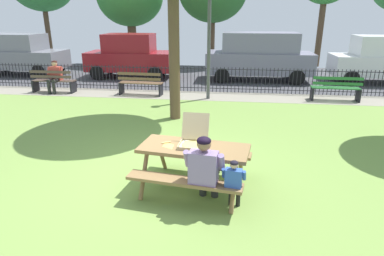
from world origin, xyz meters
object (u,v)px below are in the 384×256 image
(child_at_table, at_px, (234,180))
(parked_car_right, at_px, (259,55))
(person_on_park_bench, at_px, (55,75))
(pizza_slice_on_table, at_px, (168,145))
(parked_car_center, at_px, (130,55))
(park_bench_right, at_px, (336,89))
(lamp_post_walkway, at_px, (209,23))
(parked_car_left, at_px, (18,54))
(adult_at_table, at_px, (205,168))
(pizza_box_open, at_px, (194,139))
(parked_car_far_right, at_px, (380,59))
(picnic_table_foreground, at_px, (194,156))
(park_bench_center, at_px, (141,84))
(park_bench_left, at_px, (53,82))

(child_at_table, distance_m, parked_car_right, 10.68)
(person_on_park_bench, bearing_deg, parked_car_right, 23.67)
(pizza_slice_on_table, bearing_deg, parked_car_center, 110.53)
(child_at_table, xyz_separation_m, park_bench_right, (3.43, 7.19, -0.11))
(lamp_post_walkway, height_order, parked_car_left, lamp_post_walkway)
(adult_at_table, distance_m, child_at_table, 0.47)
(pizza_slice_on_table, xyz_separation_m, parked_car_right, (2.14, 9.97, 0.32))
(pizza_box_open, xyz_separation_m, park_bench_right, (4.11, 6.46, -0.45))
(parked_car_left, bearing_deg, parked_car_far_right, -0.00)
(picnic_table_foreground, height_order, parked_car_right, parked_car_right)
(parked_car_center, bearing_deg, parked_car_left, 180.00)
(adult_at_table, xyz_separation_m, park_bench_right, (3.87, 7.10, -0.24))
(parked_car_left, relative_size, parked_car_far_right, 1.14)
(adult_at_table, distance_m, lamp_post_walkway, 7.13)
(parked_car_center, bearing_deg, pizza_slice_on_table, -69.47)
(park_bench_center, bearing_deg, parked_car_center, 112.48)
(pizza_slice_on_table, height_order, person_on_park_bench, person_on_park_bench)
(picnic_table_foreground, relative_size, parked_car_right, 0.43)
(picnic_table_foreground, height_order, adult_at_table, adult_at_table)
(pizza_slice_on_table, height_order, park_bench_left, park_bench_left)
(parked_car_center, bearing_deg, park_bench_right, -22.48)
(parked_car_left, xyz_separation_m, parked_car_right, (11.46, -0.00, 0.09))
(park_bench_left, distance_m, parked_car_left, 5.02)
(park_bench_left, bearing_deg, parked_car_far_right, 14.85)
(park_bench_right, distance_m, parked_car_right, 4.23)
(picnic_table_foreground, bearing_deg, person_on_park_bench, 132.68)
(pizza_box_open, height_order, adult_at_table, pizza_box_open)
(pizza_slice_on_table, xyz_separation_m, park_bench_left, (-5.71, 6.55, -0.36))
(parked_car_left, bearing_deg, park_bench_left, -43.40)
(park_bench_left, xyz_separation_m, park_bench_center, (3.39, 0.00, 0.00))
(adult_at_table, height_order, park_bench_left, adult_at_table)
(picnic_table_foreground, bearing_deg, pizza_box_open, 98.74)
(pizza_slice_on_table, xyz_separation_m, lamp_post_walkway, (0.19, 6.30, 1.77))
(pizza_slice_on_table, relative_size, child_at_table, 0.34)
(adult_at_table, relative_size, parked_car_left, 0.27)
(picnic_table_foreground, bearing_deg, adult_at_table, -66.99)
(adult_at_table, distance_m, parked_car_left, 14.52)
(park_bench_left, relative_size, parked_car_right, 0.35)
(adult_at_table, relative_size, lamp_post_walkway, 0.28)
(pizza_slice_on_table, relative_size, park_bench_left, 0.19)
(parked_car_far_right, bearing_deg, park_bench_right, -127.91)
(pizza_box_open, height_order, parked_car_center, parked_car_center)
(parked_car_far_right, bearing_deg, child_at_table, -119.86)
(lamp_post_walkway, xyz_separation_m, parked_car_right, (1.95, 3.67, -1.45))
(park_bench_right, bearing_deg, parked_car_center, 157.52)
(child_at_table, bearing_deg, person_on_park_bench, 133.06)
(park_bench_right, distance_m, lamp_post_walkway, 4.85)
(person_on_park_bench, xyz_separation_m, parked_car_center, (1.89, 3.40, 0.35))
(adult_at_table, relative_size, park_bench_right, 0.74)
(park_bench_right, bearing_deg, park_bench_left, -180.00)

